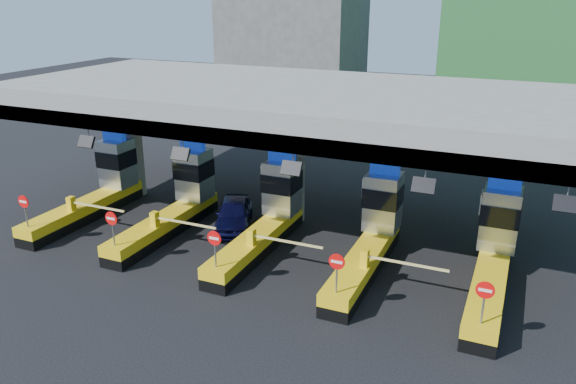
% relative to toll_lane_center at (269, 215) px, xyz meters
% --- Properties ---
extents(ground, '(120.00, 120.00, 0.00)m').
position_rel_toll_lane_center_xyz_m(ground, '(-0.00, -0.28, -1.40)').
color(ground, black).
rests_on(ground, ground).
extents(toll_canopy, '(28.00, 12.09, 7.00)m').
position_rel_toll_lane_center_xyz_m(toll_canopy, '(-0.00, 2.59, 4.74)').
color(toll_canopy, slate).
rests_on(toll_canopy, ground).
extents(toll_lane_far_left, '(4.43, 8.00, 4.16)m').
position_rel_toll_lane_center_xyz_m(toll_lane_far_left, '(-10.00, 0.00, 0.00)').
color(toll_lane_far_left, black).
rests_on(toll_lane_far_left, ground).
extents(toll_lane_left, '(4.43, 8.00, 4.16)m').
position_rel_toll_lane_center_xyz_m(toll_lane_left, '(-5.00, 0.00, 0.00)').
color(toll_lane_left, black).
rests_on(toll_lane_left, ground).
extents(toll_lane_center, '(4.43, 8.00, 4.16)m').
position_rel_toll_lane_center_xyz_m(toll_lane_center, '(0.00, 0.00, 0.00)').
color(toll_lane_center, black).
rests_on(toll_lane_center, ground).
extents(toll_lane_right, '(4.43, 8.00, 4.16)m').
position_rel_toll_lane_center_xyz_m(toll_lane_right, '(5.00, 0.00, 0.00)').
color(toll_lane_right, black).
rests_on(toll_lane_right, ground).
extents(toll_lane_far_right, '(4.43, 8.00, 4.16)m').
position_rel_toll_lane_center_xyz_m(toll_lane_far_right, '(10.00, 0.00, 0.00)').
color(toll_lane_far_right, black).
rests_on(toll_lane_far_right, ground).
extents(bg_building_concrete, '(14.00, 10.00, 18.00)m').
position_rel_toll_lane_center_xyz_m(bg_building_concrete, '(-14.00, 35.72, 7.60)').
color(bg_building_concrete, '#4C4C49').
rests_on(bg_building_concrete, ground).
extents(van, '(3.26, 4.57, 1.44)m').
position_rel_toll_lane_center_xyz_m(van, '(-2.41, 0.95, -0.67)').
color(van, black).
rests_on(van, ground).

